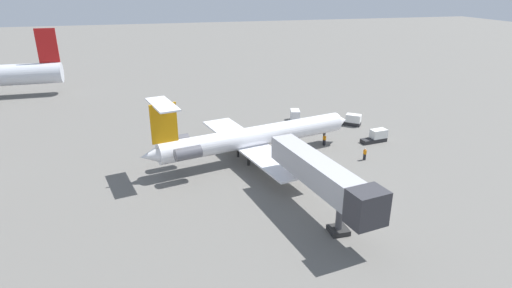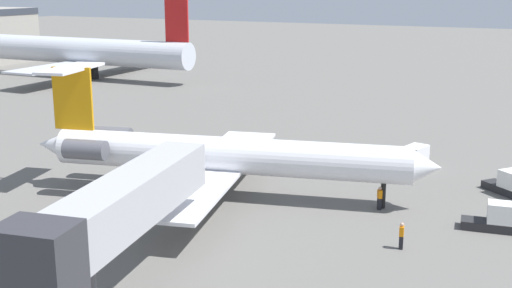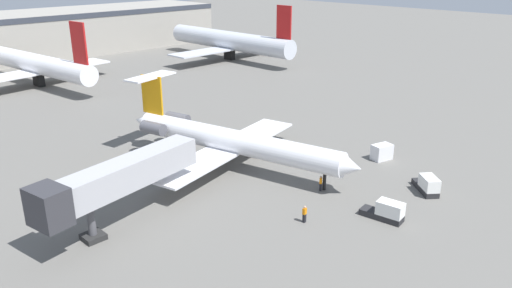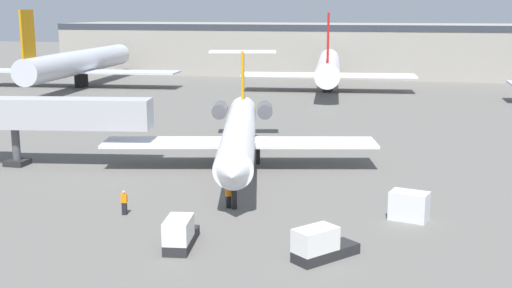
% 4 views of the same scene
% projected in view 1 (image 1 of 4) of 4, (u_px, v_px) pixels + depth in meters
% --- Properties ---
extents(ground_plane, '(400.00, 400.00, 0.10)m').
position_uv_depth(ground_plane, '(242.00, 159.00, 56.97)').
color(ground_plane, '#66635E').
extents(regional_jet, '(24.05, 30.61, 9.42)m').
position_uv_depth(regional_jet, '(250.00, 137.00, 55.67)').
color(regional_jet, white).
rests_on(regional_jet, ground_plane).
extents(jet_bridge, '(17.15, 5.71, 6.30)m').
position_uv_depth(jet_bridge, '(326.00, 179.00, 40.88)').
color(jet_bridge, '#ADADB2').
rests_on(jet_bridge, ground_plane).
extents(ground_crew_marshaller, '(0.43, 0.32, 1.69)m').
position_uv_depth(ground_crew_marshaller, '(365.00, 154.00, 56.44)').
color(ground_crew_marshaller, black).
rests_on(ground_crew_marshaller, ground_plane).
extents(ground_crew_loader, '(0.48, 0.44, 1.69)m').
position_uv_depth(ground_crew_loader, '(324.00, 140.00, 61.44)').
color(ground_crew_loader, black).
rests_on(ground_crew_loader, ground_plane).
extents(baggage_tug_lead, '(1.93, 4.15, 1.90)m').
position_uv_depth(baggage_tug_lead, '(376.00, 136.00, 62.84)').
color(baggage_tug_lead, '#262628').
rests_on(baggage_tug_lead, ground_plane).
extents(baggage_tug_trailing, '(3.62, 3.98, 1.90)m').
position_uv_depth(baggage_tug_trailing, '(351.00, 120.00, 70.11)').
color(baggage_tug_trailing, '#262628').
rests_on(baggage_tug_trailing, ground_plane).
extents(cargo_container_uld, '(2.72, 2.08, 1.88)m').
position_uv_depth(cargo_container_uld, '(295.00, 115.00, 72.34)').
color(cargo_container_uld, silver).
rests_on(cargo_container_uld, ground_plane).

